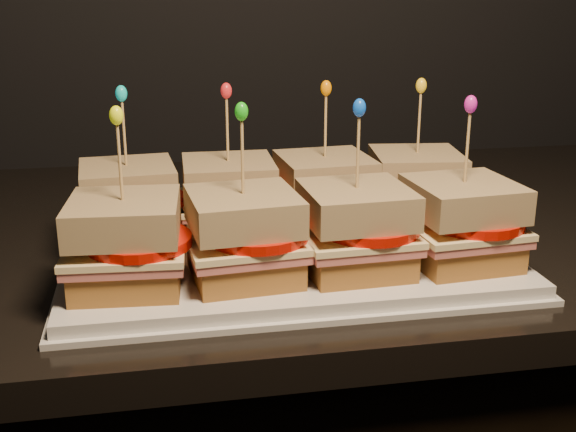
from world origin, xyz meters
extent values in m
cube|color=black|center=(-0.41, 1.67, 0.91)|extent=(2.65, 0.68, 0.03)
cube|color=silver|center=(-0.38, 1.52, 0.94)|extent=(0.45, 0.28, 0.02)
cube|color=silver|center=(-0.38, 1.52, 0.93)|extent=(0.46, 0.29, 0.01)
cube|color=brown|center=(-0.54, 1.58, 0.96)|extent=(0.10, 0.10, 0.03)
cube|color=#C56357|center=(-0.54, 1.58, 0.98)|extent=(0.11, 0.11, 0.01)
cube|color=#FCE5A1|center=(-0.54, 1.58, 0.99)|extent=(0.11, 0.11, 0.01)
cylinder|color=red|center=(-0.53, 1.57, 0.99)|extent=(0.09, 0.09, 0.01)
cube|color=#4E2F0F|center=(-0.54, 1.58, 1.01)|extent=(0.10, 0.10, 0.03)
cylinder|color=tan|center=(-0.54, 1.58, 1.06)|extent=(0.00, 0.00, 0.09)
ellipsoid|color=#10C4C2|center=(-0.54, 1.58, 1.11)|extent=(0.01, 0.01, 0.02)
cube|color=brown|center=(-0.44, 1.58, 0.96)|extent=(0.10, 0.10, 0.03)
cube|color=#C56357|center=(-0.44, 1.58, 0.98)|extent=(0.11, 0.10, 0.01)
cube|color=#FCE5A1|center=(-0.44, 1.58, 0.99)|extent=(0.11, 0.10, 0.01)
cylinder|color=red|center=(-0.42, 1.57, 0.99)|extent=(0.09, 0.09, 0.01)
cube|color=#4E2F0F|center=(-0.44, 1.58, 1.01)|extent=(0.10, 0.10, 0.03)
cylinder|color=tan|center=(-0.44, 1.58, 1.06)|extent=(0.00, 0.00, 0.09)
ellipsoid|color=red|center=(-0.44, 1.58, 1.11)|extent=(0.01, 0.01, 0.02)
cube|color=brown|center=(-0.33, 1.58, 0.96)|extent=(0.10, 0.10, 0.03)
cube|color=#C56357|center=(-0.33, 1.58, 0.98)|extent=(0.11, 0.11, 0.01)
cube|color=#FCE5A1|center=(-0.33, 1.58, 0.99)|extent=(0.11, 0.11, 0.01)
cylinder|color=red|center=(-0.32, 1.57, 0.99)|extent=(0.09, 0.09, 0.01)
cube|color=#4E2F0F|center=(-0.33, 1.58, 1.01)|extent=(0.10, 0.10, 0.03)
cylinder|color=tan|center=(-0.33, 1.58, 1.06)|extent=(0.00, 0.00, 0.09)
ellipsoid|color=orange|center=(-0.33, 1.58, 1.11)|extent=(0.01, 0.01, 0.02)
cube|color=brown|center=(-0.22, 1.58, 0.96)|extent=(0.11, 0.11, 0.03)
cube|color=#C56357|center=(-0.22, 1.58, 0.98)|extent=(0.12, 0.11, 0.01)
cube|color=#FCE5A1|center=(-0.22, 1.58, 0.99)|extent=(0.12, 0.12, 0.01)
cylinder|color=red|center=(-0.21, 1.57, 0.99)|extent=(0.09, 0.09, 0.01)
cube|color=#4E2F0F|center=(-0.22, 1.58, 1.01)|extent=(0.11, 0.11, 0.03)
cylinder|color=tan|center=(-0.22, 1.58, 1.06)|extent=(0.00, 0.00, 0.09)
ellipsoid|color=yellow|center=(-0.22, 1.58, 1.11)|extent=(0.01, 0.01, 0.02)
cube|color=brown|center=(-0.54, 1.45, 0.96)|extent=(0.10, 0.10, 0.03)
cube|color=#C56357|center=(-0.54, 1.45, 0.98)|extent=(0.11, 0.11, 0.01)
cube|color=#FCE5A1|center=(-0.54, 1.45, 0.99)|extent=(0.11, 0.11, 0.01)
cylinder|color=red|center=(-0.53, 1.45, 0.99)|extent=(0.09, 0.09, 0.01)
cube|color=#4E2F0F|center=(-0.54, 1.45, 1.01)|extent=(0.10, 0.10, 0.03)
cylinder|color=tan|center=(-0.54, 1.45, 1.06)|extent=(0.00, 0.00, 0.09)
ellipsoid|color=#EBF910|center=(-0.54, 1.45, 1.11)|extent=(0.01, 0.01, 0.02)
cube|color=brown|center=(-0.44, 1.45, 0.96)|extent=(0.10, 0.10, 0.03)
cube|color=#C56357|center=(-0.44, 1.45, 0.98)|extent=(0.11, 0.11, 0.01)
cube|color=#FCE5A1|center=(-0.44, 1.45, 0.99)|extent=(0.11, 0.11, 0.01)
cylinder|color=red|center=(-0.42, 1.45, 0.99)|extent=(0.09, 0.09, 0.01)
cube|color=#4E2F0F|center=(-0.44, 1.45, 1.01)|extent=(0.10, 0.10, 0.03)
cylinder|color=tan|center=(-0.44, 1.45, 1.06)|extent=(0.00, 0.00, 0.09)
ellipsoid|color=#1CB116|center=(-0.44, 1.45, 1.11)|extent=(0.01, 0.01, 0.02)
cube|color=brown|center=(-0.33, 1.45, 0.96)|extent=(0.10, 0.10, 0.03)
cube|color=#C56357|center=(-0.33, 1.45, 0.98)|extent=(0.11, 0.10, 0.01)
cube|color=#FCE5A1|center=(-0.33, 1.45, 0.99)|extent=(0.11, 0.11, 0.01)
cylinder|color=red|center=(-0.32, 1.45, 0.99)|extent=(0.09, 0.09, 0.01)
cube|color=#4E2F0F|center=(-0.33, 1.45, 1.01)|extent=(0.10, 0.10, 0.03)
cylinder|color=tan|center=(-0.33, 1.45, 1.06)|extent=(0.00, 0.00, 0.09)
ellipsoid|color=blue|center=(-0.33, 1.45, 1.11)|extent=(0.01, 0.01, 0.02)
cube|color=brown|center=(-0.22, 1.45, 0.96)|extent=(0.10, 0.10, 0.03)
cube|color=#C56357|center=(-0.22, 1.45, 0.98)|extent=(0.11, 0.11, 0.01)
cube|color=#FCE5A1|center=(-0.22, 1.45, 0.99)|extent=(0.11, 0.11, 0.01)
cylinder|color=red|center=(-0.21, 1.45, 0.99)|extent=(0.09, 0.09, 0.01)
cube|color=#4E2F0F|center=(-0.22, 1.45, 1.01)|extent=(0.10, 0.10, 0.03)
cylinder|color=tan|center=(-0.22, 1.45, 1.06)|extent=(0.00, 0.00, 0.09)
ellipsoid|color=#CC1C9B|center=(-0.22, 1.45, 1.11)|extent=(0.01, 0.01, 0.02)
camera|label=1|loc=(-0.51, 0.83, 1.21)|focal=45.00mm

